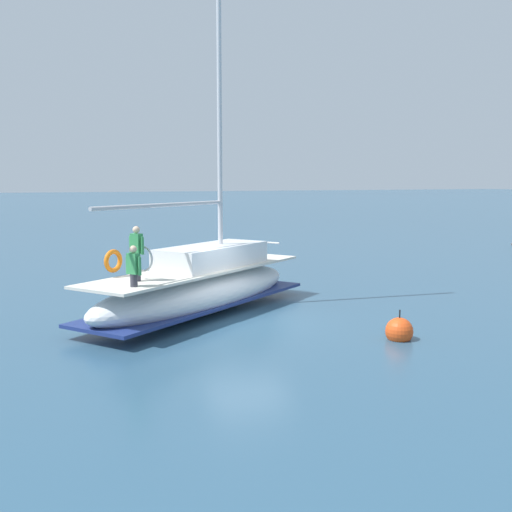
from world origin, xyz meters
TOP-DOWN VIEW (x-y plane):
  - ground_plane at (0.00, 0.00)m, footprint 400.00×400.00m
  - main_sailboat at (-1.77, -0.94)m, footprint 7.49×9.23m
  - mooring_buoy at (3.51, 3.07)m, footprint 0.76×0.76m

SIDE VIEW (x-z plane):
  - ground_plane at x=0.00m, z-range 0.00..0.00m
  - mooring_buoy at x=3.51m, z-range -0.26..0.72m
  - main_sailboat at x=-1.77m, z-range -5.90..7.72m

